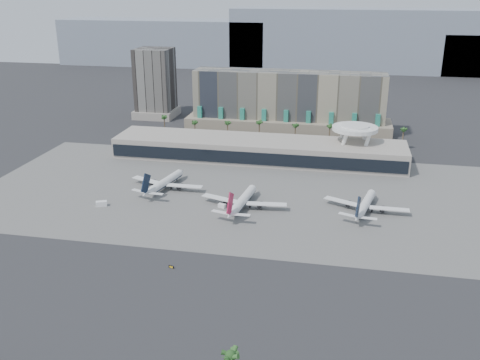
% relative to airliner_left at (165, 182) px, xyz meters
% --- Properties ---
extents(ground, '(900.00, 900.00, 0.00)m').
position_rel_airliner_left_xyz_m(ground, '(38.16, -52.47, -3.59)').
color(ground, '#232326').
rests_on(ground, ground).
extents(apron_pad, '(260.00, 130.00, 0.06)m').
position_rel_airliner_left_xyz_m(apron_pad, '(38.16, 2.53, -3.56)').
color(apron_pad, '#5B5B59').
rests_on(apron_pad, ground).
extents(mountain_ridge, '(680.00, 60.00, 70.00)m').
position_rel_airliner_left_xyz_m(mountain_ridge, '(66.04, 417.53, 26.30)').
color(mountain_ridge, gray).
rests_on(mountain_ridge, ground).
extents(hotel, '(140.00, 30.00, 42.00)m').
position_rel_airliner_left_xyz_m(hotel, '(48.16, 121.94, 13.22)').
color(hotel, gray).
rests_on(hotel, ground).
extents(office_tower, '(30.00, 30.00, 52.00)m').
position_rel_airliner_left_xyz_m(office_tower, '(-56.84, 147.53, 19.34)').
color(office_tower, black).
rests_on(office_tower, ground).
extents(terminal, '(170.00, 32.50, 14.50)m').
position_rel_airliner_left_xyz_m(terminal, '(38.16, 57.37, 2.92)').
color(terminal, '#B3AA9D').
rests_on(terminal, ground).
extents(saucer_structure, '(26.00, 26.00, 21.89)m').
position_rel_airliner_left_xyz_m(saucer_structure, '(93.16, 63.53, 14.86)').
color(saucer_structure, white).
rests_on(saucer_structure, ground).
extents(palm_row, '(157.80, 2.80, 13.10)m').
position_rel_airliner_left_xyz_m(palm_row, '(45.16, 92.53, 6.90)').
color(palm_row, brown).
rests_on(palm_row, ground).
extents(airliner_left, '(39.33, 40.87, 14.24)m').
position_rel_airliner_left_xyz_m(airliner_left, '(0.00, 0.00, 0.00)').
color(airliner_left, white).
rests_on(airliner_left, ground).
extents(airliner_centre, '(41.16, 42.57, 14.71)m').
position_rel_airliner_left_xyz_m(airliner_centre, '(43.18, -16.03, 0.12)').
color(airliner_centre, white).
rests_on(airliner_centre, ground).
extents(airliner_right, '(38.42, 39.94, 13.97)m').
position_rel_airliner_left_xyz_m(airliner_right, '(98.76, -9.13, -0.07)').
color(airliner_right, white).
rests_on(airliner_right, ground).
extents(service_vehicle_a, '(5.56, 4.31, 2.44)m').
position_rel_airliner_left_xyz_m(service_vehicle_a, '(-21.97, -26.95, -2.37)').
color(service_vehicle_a, white).
rests_on(service_vehicle_a, ground).
extents(service_vehicle_b, '(3.89, 2.90, 1.78)m').
position_rel_airliner_left_xyz_m(service_vehicle_b, '(33.72, -17.50, -2.70)').
color(service_vehicle_b, white).
rests_on(service_vehicle_b, ground).
extents(taxiway_sign, '(2.13, 0.89, 0.97)m').
position_rel_airliner_left_xyz_m(taxiway_sign, '(28.21, -75.78, -3.11)').
color(taxiway_sign, black).
rests_on(taxiway_sign, ground).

